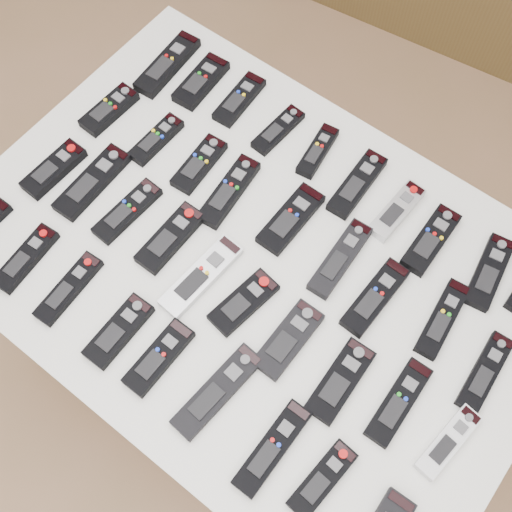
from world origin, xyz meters
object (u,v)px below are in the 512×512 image
Objects in this scene: remote_2 at (239,99)px; remote_13 at (229,191)px; remote_28 at (448,442)px; remote_36 at (322,479)px; remote_8 at (489,272)px; remote_12 at (199,164)px; remote_22 at (170,238)px; remote_23 at (201,276)px; remote_32 at (119,331)px; remote_10 at (109,110)px; remote_27 at (399,402)px; remote_6 at (397,211)px; remote_18 at (485,372)px; remote_19 at (54,169)px; remote_26 at (340,381)px; remote_31 at (69,288)px; table at (256,271)px; remote_5 at (357,184)px; remote_21 at (127,211)px; remote_24 at (244,302)px; remote_7 at (431,240)px; remote_15 at (340,258)px; remote_14 at (291,219)px; remote_20 at (92,182)px; remote_34 at (217,391)px; remote_11 at (156,139)px; remote_35 at (272,448)px; remote_0 at (168,64)px; remote_1 at (201,81)px; remote_30 at (26,258)px; remote_4 at (318,151)px; remote_3 at (278,130)px; remote_17 at (442,319)px; remote_16 at (375,297)px.

remote_13 is at bearing -60.82° from remote_2.
remote_36 is at bearing -120.24° from remote_28.
remote_8 is 0.67m from remote_12.
remote_22 is 0.57m from remote_36.
remote_32 is (-0.05, -0.19, 0.00)m from remote_23.
remote_27 is (0.91, -0.17, -0.00)m from remote_10.
remote_18 is at bearing -28.33° from remote_6.
remote_8 is at bearing 1.65° from remote_6.
remote_32 is at bearing -154.70° from remote_28.
remote_19 is at bearing -176.50° from remote_23.
remote_31 is (-0.55, -0.18, 0.00)m from remote_26.
remote_32 reaches higher than table.
remote_5 is (0.07, 0.28, 0.07)m from table.
remote_24 is (0.33, -0.01, -0.00)m from remote_21.
remote_12 is at bearing 174.28° from remote_18.
remote_7 is 0.45m from remote_13.
remote_15 is 1.11× the size of remote_31.
remote_36 reaches higher than remote_31.
remote_6 reaches higher than remote_14.
remote_12 is at bearing -176.92° from remote_14.
remote_13 is 1.19× the size of remote_19.
remote_20 is 1.32× the size of remote_24.
remote_2 is 0.70m from remote_34.
remote_11 is 0.12m from remote_12.
remote_14 is 0.48m from remote_35.
remote_2 is 0.60m from remote_31.
remote_0 is at bearing 142.15° from remote_34.
remote_22 is (0.19, -0.17, 0.00)m from remote_11.
remote_1 reaches higher than remote_30.
remote_15 is (0.14, 0.11, 0.07)m from table.
remote_15 is at bearing 1.57° from remote_11.
remote_11 is (-0.63, -0.16, -0.00)m from remote_7.
remote_12 is (-0.19, -0.19, -0.00)m from remote_4.
remote_0 is 0.41m from remote_21.
remote_35 is (0.55, -0.21, 0.00)m from remote_21.
remote_19 reaches higher than remote_2.
remote_18 is 1.01× the size of remote_22.
remote_14 is at bearing 53.46° from remote_31.
remote_26 is at bearing -166.50° from remote_28.
remote_28 is (0.67, -0.37, 0.00)m from remote_3.
remote_17 is 0.40m from remote_24.
remote_10 is 0.97× the size of remote_28.
remote_2 is 1.05× the size of remote_10.
remote_35 is at bearing -45.89° from remote_1.
remote_1 reaches higher than remote_27.
remote_16 is 0.36m from remote_23.
remote_11 is at bearing 175.71° from remote_17.
remote_16 is 0.37m from remote_36.
remote_17 is (0.38, 0.00, -0.00)m from remote_14.
remote_27 is at bearing 7.00° from remote_23.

